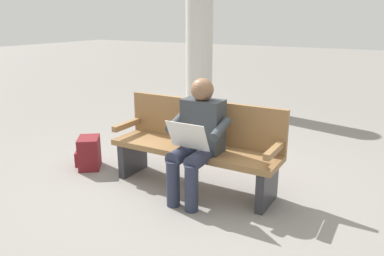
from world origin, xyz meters
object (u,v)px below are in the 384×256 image
(bench_near, at_px, (197,144))
(backpack, at_px, (89,153))
(person_seated, at_px, (197,136))
(support_pillar, at_px, (199,20))

(bench_near, distance_m, backpack, 1.39)
(bench_near, bearing_deg, person_seated, 119.88)
(backpack, bearing_deg, support_pillar, -81.05)
(backpack, height_order, support_pillar, support_pillar)
(bench_near, height_order, support_pillar, support_pillar)
(person_seated, bearing_deg, support_pillar, -61.31)
(support_pillar, bearing_deg, backpack, 98.95)
(person_seated, xyz_separation_m, support_pillar, (2.07, -3.81, 1.04))
(backpack, xyz_separation_m, support_pillar, (0.60, -3.80, 1.49))
(bench_near, distance_m, person_seated, 0.32)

